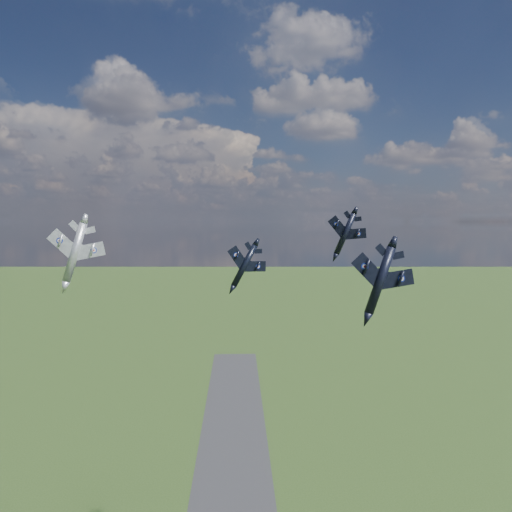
{
  "coord_description": "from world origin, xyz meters",
  "views": [
    {
      "loc": [
        1.88,
        -84.81,
        90.15
      ],
      "look_at": [
        5.37,
        9.0,
        83.7
      ],
      "focal_mm": 35.0,
      "sensor_mm": 36.0,
      "label": 1
    }
  ],
  "objects_px": {
    "jet_right_navy": "(380,280)",
    "jet_left_silver": "(75,252)",
    "jet_high_navy": "(345,234)",
    "jet_lead_navy": "(244,265)"
  },
  "relations": [
    {
      "from": "jet_left_silver",
      "to": "jet_high_navy",
      "type": "bearing_deg",
      "value": 1.06
    },
    {
      "from": "jet_high_navy",
      "to": "jet_left_silver",
      "type": "bearing_deg",
      "value": -149.6
    },
    {
      "from": "jet_lead_navy",
      "to": "jet_high_navy",
      "type": "height_order",
      "value": "jet_high_navy"
    },
    {
      "from": "jet_high_navy",
      "to": "jet_left_silver",
      "type": "height_order",
      "value": "jet_high_navy"
    },
    {
      "from": "jet_right_navy",
      "to": "jet_left_silver",
      "type": "distance_m",
      "value": 57.1
    },
    {
      "from": "jet_right_navy",
      "to": "jet_left_silver",
      "type": "relative_size",
      "value": 0.86
    },
    {
      "from": "jet_lead_navy",
      "to": "jet_right_navy",
      "type": "height_order",
      "value": "jet_right_navy"
    },
    {
      "from": "jet_right_navy",
      "to": "jet_high_navy",
      "type": "xyz_separation_m",
      "value": [
        2.71,
        35.9,
        5.77
      ]
    },
    {
      "from": "jet_lead_navy",
      "to": "jet_left_silver",
      "type": "height_order",
      "value": "jet_left_silver"
    },
    {
      "from": "jet_lead_navy",
      "to": "jet_right_navy",
      "type": "distance_m",
      "value": 39.67
    }
  ]
}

